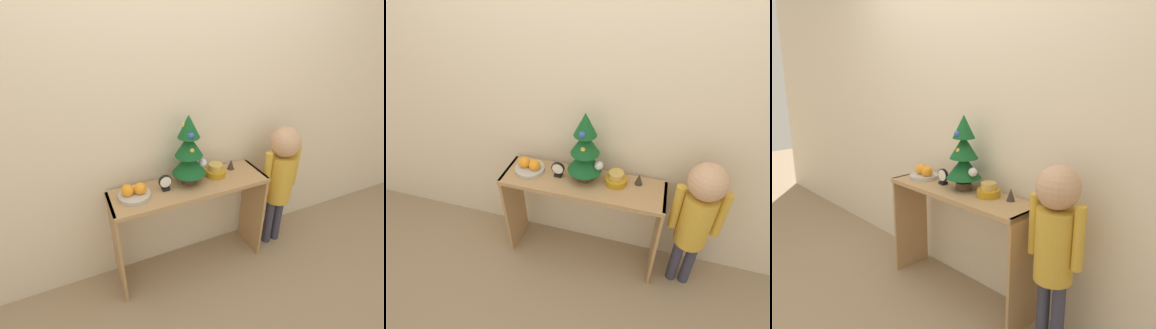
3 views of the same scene
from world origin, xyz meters
The scene contains 9 objects.
ground_plane centered at (0.00, 0.00, 0.00)m, with size 12.00×12.00×0.00m, color #997F60.
back_wall centered at (0.00, 0.37, 1.25)m, with size 7.00×0.05×2.50m, color beige.
console_table centered at (0.00, 0.16, 0.58)m, with size 1.12×0.33×0.75m.
mini_tree centered at (0.01, 0.20, 1.00)m, with size 0.24×0.23×0.50m.
fruit_bowl centered at (-0.39, 0.18, 0.79)m, with size 0.21×0.21×0.10m.
singing_bowl centered at (0.22, 0.21, 0.79)m, with size 0.15×0.15×0.09m.
desk_clock centered at (-0.18, 0.18, 0.81)m, with size 0.09×0.04×0.11m.
figurine centered at (0.37, 0.24, 0.79)m, with size 0.05×0.05×0.08m.
child_figure centered at (0.76, 0.13, 0.70)m, with size 0.32×0.23×1.07m.
Camera 2 is at (0.41, -1.35, 2.06)m, focal length 28.00 mm.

